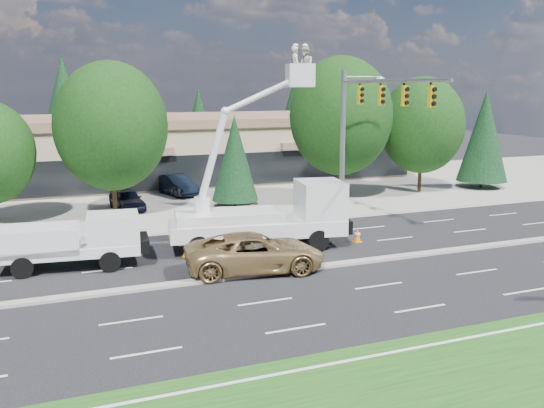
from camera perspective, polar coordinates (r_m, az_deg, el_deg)
name	(u,v)px	position (r m, az deg, el deg)	size (l,w,h in m)	color
ground	(238,278)	(26.00, -3.25, -6.95)	(140.00, 140.00, 0.00)	black
concrete_apron	(148,199)	(44.87, -11.60, 0.46)	(140.00, 22.00, 0.01)	gray
road_median	(238,276)	(25.98, -3.25, -6.82)	(120.00, 0.55, 0.12)	gray
strip_mall	(125,148)	(54.24, -13.70, 5.16)	(50.40, 15.40, 5.50)	tan
tree_front_d	(111,126)	(38.82, -14.91, 7.09)	(6.93, 6.93, 9.62)	#332114
tree_front_e	(235,158)	(40.83, -3.53, 4.34)	(3.14, 3.14, 6.19)	#332114
tree_front_f	(341,116)	(43.83, 6.49, 8.23)	(7.36, 7.36, 10.21)	#332114
tree_front_g	(422,125)	(47.62, 13.94, 7.22)	(6.37, 6.37, 8.83)	#332114
tree_front_h	(484,136)	(51.44, 19.34, 6.08)	(3.96, 3.96, 7.81)	#332114
tree_back_b	(65,107)	(65.58, -18.94, 8.65)	(5.73, 5.73, 11.29)	#332114
tree_back_c	(199,122)	(67.96, -6.89, 7.69)	(4.02, 4.02, 7.92)	#332114
tree_back_d	(298,107)	(72.01, 2.44, 9.12)	(5.43, 5.43, 10.71)	#332114
signal_mast	(362,121)	(35.45, 8.44, 7.70)	(2.76, 10.16, 9.00)	gray
utility_pickup	(79,246)	(28.51, -17.67, -3.81)	(6.41, 3.03, 2.37)	white
bucket_truck	(272,206)	(30.26, 0.02, -0.16)	(9.04, 4.11, 10.04)	white
traffic_cone_b	(186,250)	(29.30, -8.07, -4.29)	(0.40, 0.40, 0.70)	orange
traffic_cone_c	(251,245)	(29.95, -2.01, -3.85)	(0.40, 0.40, 0.70)	orange
traffic_cone_d	(358,235)	(32.09, 8.05, -2.95)	(0.40, 0.40, 0.70)	orange
minivan	(255,253)	(26.63, -1.60, -4.59)	(2.82, 6.12, 1.70)	tan
parked_car_west	(127,199)	(41.12, -13.49, 0.42)	(1.66, 4.11, 1.40)	black
parked_car_east	(177,185)	(46.20, -8.92, 1.79)	(1.59, 4.57, 1.51)	black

